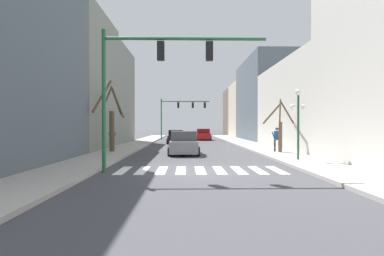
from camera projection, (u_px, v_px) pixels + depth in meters
name	position (u px, v px, depth m)	size (l,w,h in m)	color
ground_plane	(201.00, 171.00, 13.68)	(240.00, 240.00, 0.00)	#424247
sidewalk_left	(68.00, 170.00, 13.56)	(2.88, 90.00, 0.15)	#ADA89E
sidewalk_right	(331.00, 169.00, 13.80)	(2.88, 90.00, 0.15)	#ADA89E
building_row_left	(58.00, 73.00, 22.77)	(6.00, 32.16, 13.34)	#515B66
building_row_right	(277.00, 101.00, 36.31)	(6.00, 57.87, 11.79)	beige
crosswalk_stripes	(200.00, 170.00, 13.99)	(7.65, 2.60, 0.01)	white
traffic_signal_near	(152.00, 68.00, 13.34)	(7.33, 0.28, 6.37)	#236038
traffic_signal_far	(180.00, 109.00, 44.54)	(7.29, 0.28, 6.07)	#236038
street_lamp_right_corner	(298.00, 109.00, 17.04)	(0.95, 0.36, 4.02)	#1E4C2D
car_driving_toward_lane	(203.00, 135.00, 42.90)	(2.19, 4.31, 1.62)	red
car_parked_left_near	(176.00, 137.00, 34.67)	(2.01, 4.34, 1.56)	black
car_parked_right_far	(184.00, 143.00, 21.67)	(2.19, 4.22, 1.68)	gray
pedestrian_near_right_corner	(112.00, 137.00, 25.02)	(0.73, 0.26, 1.68)	black
pedestrian_waiting_at_curb	(277.00, 137.00, 22.29)	(0.78, 0.30, 1.81)	black
street_tree_left_mid	(111.00, 118.00, 22.42)	(1.57, 3.89, 5.35)	brown
street_tree_right_near	(280.00, 127.00, 21.85)	(2.41, 1.38, 3.88)	brown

